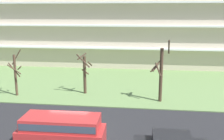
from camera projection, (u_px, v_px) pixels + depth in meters
The scene contains 7 objects.
ground at pixel (74, 137), 18.26m from camera, with size 160.00×160.00×0.00m, color #232326.
grass_lawn_strip at pixel (105, 83), 31.80m from camera, with size 80.00×16.00×0.08m, color #66844C.
apartment_building at pixel (117, 23), 44.15m from camera, with size 50.37×13.33×12.84m.
tree_far_left at pixel (16, 73), 26.59m from camera, with size 1.37×1.56×4.75m.
tree_left at pixel (85, 73), 27.29m from camera, with size 1.50×1.52×4.33m.
tree_center at pixel (161, 73), 24.78m from camera, with size 1.78×1.76×6.00m.
van_red_near_left at pixel (62, 131), 16.04m from camera, with size 5.23×2.08×2.36m.
Camera 1 is at (4.68, -16.35, 8.52)m, focal length 42.66 mm.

